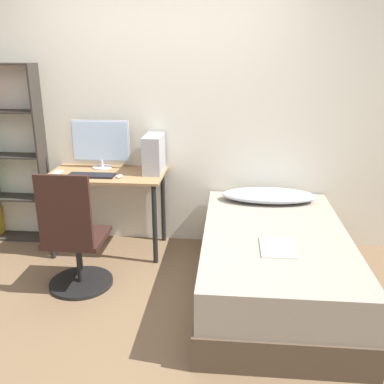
{
  "coord_description": "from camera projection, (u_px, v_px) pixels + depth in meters",
  "views": [
    {
      "loc": [
        0.64,
        -2.55,
        1.87
      ],
      "look_at": [
        0.33,
        0.77,
        0.75
      ],
      "focal_mm": 40.0,
      "sensor_mm": 36.0,
      "label": 1
    }
  ],
  "objects": [
    {
      "name": "keyboard",
      "position": [
        91.0,
        175.0,
        3.86
      ],
      "size": [
        0.42,
        0.15,
        0.02
      ],
      "color": "black",
      "rests_on": "desk"
    },
    {
      "name": "desk",
      "position": [
        107.0,
        186.0,
        4.01
      ],
      "size": [
        1.08,
        0.58,
        0.77
      ],
      "color": "#997047",
      "rests_on": "ground_plane"
    },
    {
      "name": "wall_back",
      "position": [
        164.0,
        117.0,
        4.07
      ],
      "size": [
        8.0,
        0.05,
        2.5
      ],
      "color": "silver",
      "rests_on": "ground_plane"
    },
    {
      "name": "bed",
      "position": [
        273.0,
        263.0,
        3.37
      ],
      "size": [
        1.13,
        1.91,
        0.53
      ],
      "color": "#4C3D2D",
      "rests_on": "ground_plane"
    },
    {
      "name": "monitor",
      "position": [
        101.0,
        143.0,
        4.07
      ],
      "size": [
        0.56,
        0.19,
        0.46
      ],
      "color": "#B7B7BC",
      "rests_on": "desk"
    },
    {
      "name": "mouse",
      "position": [
        119.0,
        176.0,
        3.84
      ],
      "size": [
        0.06,
        0.09,
        0.02
      ],
      "color": "silver",
      "rests_on": "desk"
    },
    {
      "name": "office_chair",
      "position": [
        75.0,
        246.0,
        3.39
      ],
      "size": [
        0.52,
        0.52,
        1.01
      ],
      "color": "black",
      "rests_on": "ground_plane"
    },
    {
      "name": "ground_plane",
      "position": [
        136.0,
        324.0,
        3.06
      ],
      "size": [
        14.0,
        14.0,
        0.0
      ],
      "primitive_type": "plane",
      "color": "brown"
    },
    {
      "name": "pillow",
      "position": [
        269.0,
        195.0,
        3.93
      ],
      "size": [
        0.86,
        0.36,
        0.11
      ],
      "color": "#B2B7C6",
      "rests_on": "bed"
    },
    {
      "name": "bookshelf",
      "position": [
        2.0,
        157.0,
        4.21
      ],
      "size": [
        0.65,
        0.22,
        1.75
      ],
      "color": "#2D2823",
      "rests_on": "ground_plane"
    },
    {
      "name": "phone",
      "position": [
        57.0,
        172.0,
        3.98
      ],
      "size": [
        0.07,
        0.14,
        0.01
      ],
      "color": "#B7B7BC",
      "rests_on": "desk"
    },
    {
      "name": "pc_tower",
      "position": [
        154.0,
        154.0,
        3.96
      ],
      "size": [
        0.16,
        0.36,
        0.35
      ],
      "color": "#99999E",
      "rests_on": "desk"
    },
    {
      "name": "magazine",
      "position": [
        277.0,
        248.0,
        3.01
      ],
      "size": [
        0.24,
        0.32,
        0.01
      ],
      "color": "silver",
      "rests_on": "bed"
    }
  ]
}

